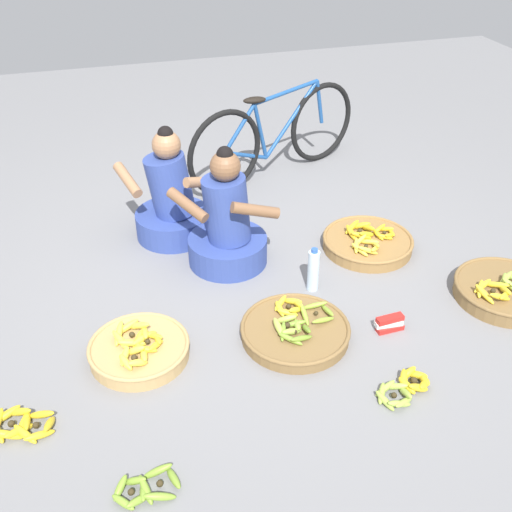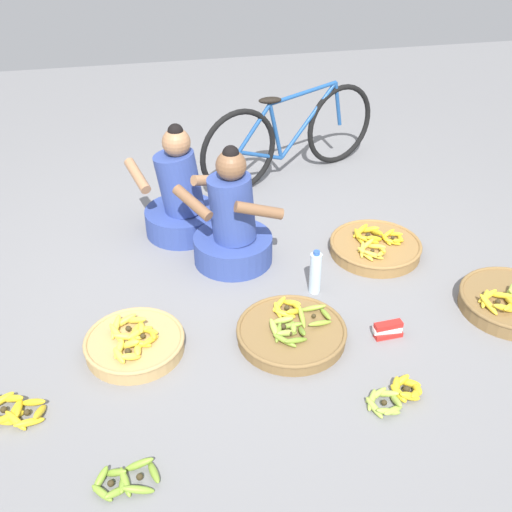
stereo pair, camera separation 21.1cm
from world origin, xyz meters
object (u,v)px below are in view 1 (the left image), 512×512
(vendor_woman_behind, at_px, (171,202))
(banana_basket_front_center, at_px, (295,330))
(vendor_woman_front, at_px, (227,227))
(loose_bananas_front_right, at_px, (20,425))
(water_bottle, at_px, (313,270))
(banana_basket_mid_right, at_px, (505,290))
(loose_bananas_front_left, at_px, (405,387))
(packet_carton_stack, at_px, (390,323))
(banana_basket_near_bicycle, at_px, (368,242))
(bicycle_leaning, at_px, (276,135))
(loose_bananas_back_left, at_px, (146,488))
(banana_basket_near_vendor, at_px, (139,349))

(vendor_woman_behind, xyz_separation_m, banana_basket_front_center, (0.47, -1.27, -0.21))
(vendor_woman_front, height_order, loose_bananas_front_right, vendor_woman_front)
(loose_bananas_front_right, height_order, water_bottle, water_bottle)
(banana_basket_mid_right, distance_m, loose_bananas_front_left, 1.09)
(loose_bananas_front_left, bearing_deg, packet_carton_stack, 72.90)
(banana_basket_near_bicycle, bearing_deg, bicycle_leaning, 101.70)
(bicycle_leaning, xyz_separation_m, loose_bananas_back_left, (-1.46, -2.75, -0.33))
(packet_carton_stack, bearing_deg, loose_bananas_front_right, -175.28)
(bicycle_leaning, bearing_deg, water_bottle, -99.40)
(banana_basket_near_bicycle, distance_m, banana_basket_front_center, 1.06)
(loose_bananas_front_left, xyz_separation_m, packet_carton_stack, (0.14, 0.46, 0.02))
(banana_basket_near_bicycle, bearing_deg, loose_bananas_front_right, -156.37)
(vendor_woman_front, relative_size, loose_bananas_front_right, 2.56)
(bicycle_leaning, relative_size, packet_carton_stack, 9.48)
(bicycle_leaning, relative_size, banana_basket_near_vendor, 2.92)
(vendor_woman_behind, xyz_separation_m, banana_basket_near_bicycle, (1.24, -0.55, -0.21))
(bicycle_leaning, xyz_separation_m, packet_carton_stack, (0.02, -2.08, -0.31))
(vendor_woman_front, distance_m, loose_bananas_front_right, 1.71)
(loose_bananas_front_left, relative_size, water_bottle, 1.14)
(vendor_woman_behind, bearing_deg, water_bottle, -50.77)
(banana_basket_front_center, height_order, loose_bananas_back_left, banana_basket_front_center)
(vendor_woman_behind, distance_m, packet_carton_stack, 1.71)
(bicycle_leaning, height_order, loose_bananas_front_right, bicycle_leaning)
(vendor_woman_front, height_order, banana_basket_near_vendor, vendor_woman_front)
(vendor_woman_behind, distance_m, banana_basket_front_center, 1.37)
(loose_bananas_back_left, bearing_deg, banana_basket_mid_right, 18.04)
(packet_carton_stack, bearing_deg, water_bottle, 120.05)
(banana_basket_near_bicycle, relative_size, banana_basket_mid_right, 1.00)
(banana_basket_near_bicycle, relative_size, water_bottle, 2.08)
(banana_basket_front_center, xyz_separation_m, packet_carton_stack, (0.53, -0.10, -0.00))
(water_bottle, bearing_deg, vendor_woman_behind, 129.23)
(bicycle_leaning, relative_size, loose_bananas_front_left, 4.72)
(banana_basket_near_vendor, height_order, banana_basket_mid_right, banana_basket_mid_right)
(banana_basket_mid_right, bearing_deg, loose_bananas_front_right, -175.16)
(banana_basket_near_vendor, xyz_separation_m, loose_bananas_front_right, (-0.60, -0.34, -0.03))
(bicycle_leaning, bearing_deg, banana_basket_near_bicycle, -78.30)
(vendor_woman_front, relative_size, banana_basket_front_center, 1.33)
(banana_basket_near_bicycle, xyz_separation_m, loose_bananas_front_right, (-2.24, -0.98, -0.02))
(loose_bananas_front_right, bearing_deg, loose_bananas_front_left, -8.89)
(vendor_woman_front, xyz_separation_m, banana_basket_mid_right, (1.52, -0.86, -0.21))
(banana_basket_mid_right, height_order, water_bottle, water_bottle)
(water_bottle, bearing_deg, banana_basket_front_center, -122.69)
(loose_bananas_front_right, bearing_deg, water_bottle, 20.84)
(banana_basket_near_vendor, distance_m, loose_bananas_front_left, 1.40)
(bicycle_leaning, distance_m, packet_carton_stack, 2.10)
(bicycle_leaning, relative_size, banana_basket_near_bicycle, 2.59)
(banana_basket_near_vendor, distance_m, loose_bananas_front_right, 0.69)
(packet_carton_stack, bearing_deg, loose_bananas_back_left, -155.54)
(banana_basket_near_vendor, bearing_deg, loose_bananas_front_right, -150.59)
(loose_bananas_front_left, relative_size, packet_carton_stack, 2.01)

